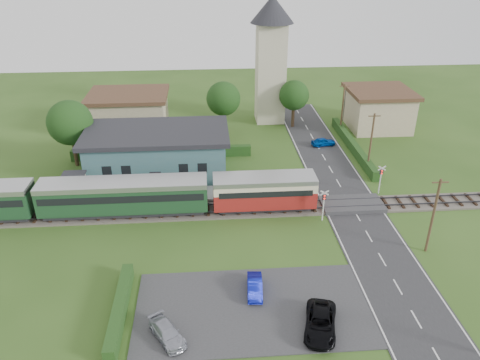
{
  "coord_description": "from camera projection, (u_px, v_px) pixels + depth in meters",
  "views": [
    {
      "loc": [
        -4.38,
        -37.98,
        23.98
      ],
      "look_at": [
        -1.2,
        4.0,
        2.4
      ],
      "focal_mm": 35.0,
      "sensor_mm": 36.0,
      "label": 1
    }
  ],
  "objects": [
    {
      "name": "utility_pole_d",
      "position": [
        342.0,
        108.0,
        63.75
      ],
      "size": [
        1.4,
        0.22,
        7.0
      ],
      "color": "#473321",
      "rests_on": "ground"
    },
    {
      "name": "church_tower",
      "position": [
        271.0,
        51.0,
        65.45
      ],
      "size": [
        6.0,
        6.0,
        17.6
      ],
      "color": "beige",
      "rests_on": "ground"
    },
    {
      "name": "crossing_signal_far",
      "position": [
        381.0,
        176.0,
        48.77
      ],
      "size": [
        0.84,
        0.28,
        3.28
      ],
      "color": "silver",
      "rests_on": "ground"
    },
    {
      "name": "house_west",
      "position": [
        130.0,
        112.0,
        64.84
      ],
      "size": [
        10.8,
        8.8,
        5.5
      ],
      "color": "tan",
      "rests_on": "ground"
    },
    {
      "name": "equipment_hut",
      "position": [
        75.0,
        186.0,
        47.54
      ],
      "size": [
        2.3,
        2.3,
        2.55
      ],
      "color": "beige",
      "rests_on": "platform"
    },
    {
      "name": "streetlamp_east",
      "position": [
        345.0,
        101.0,
        68.58
      ],
      "size": [
        0.3,
        0.3,
        5.15
      ],
      "color": "#3F3F47",
      "rests_on": "ground"
    },
    {
      "name": "car_on_road",
      "position": [
        323.0,
        142.0,
        61.04
      ],
      "size": [
        3.32,
        1.81,
        1.07
      ],
      "primitive_type": "imported",
      "rotation": [
        0.0,
        0.0,
        1.75
      ],
      "color": "#023CA1",
      "rests_on": "road"
    },
    {
      "name": "tree_a",
      "position": [
        70.0,
        123.0,
        53.56
      ],
      "size": [
        5.2,
        5.2,
        8.0
      ],
      "color": "#332316",
      "rests_on": "ground"
    },
    {
      "name": "utility_pole_c",
      "position": [
        371.0,
        142.0,
        53.11
      ],
      "size": [
        1.4,
        0.22,
        7.0
      ],
      "color": "#473321",
      "rests_on": "ground"
    },
    {
      "name": "crossing_signal_near",
      "position": [
        324.0,
        201.0,
        44.03
      ],
      "size": [
        0.84,
        0.28,
        3.28
      ],
      "color": "silver",
      "rests_on": "ground"
    },
    {
      "name": "hedge_roadside",
      "position": [
        353.0,
        146.0,
        59.81
      ],
      "size": [
        0.8,
        18.0,
        1.2
      ],
      "primitive_type": "cube",
      "color": "#193814",
      "rests_on": "ground"
    },
    {
      "name": "hedge_carpark",
      "position": [
        120.0,
        309.0,
        33.27
      ],
      "size": [
        0.8,
        9.0,
        1.2
      ],
      "primitive_type": "cube",
      "color": "#193814",
      "rests_on": "ground"
    },
    {
      "name": "ground",
      "position": [
        256.0,
        221.0,
        44.93
      ],
      "size": [
        120.0,
        120.0,
        0.0
      ],
      "primitive_type": "plane",
      "color": "#2D4C19"
    },
    {
      "name": "crossing_deck",
      "position": [
        352.0,
        204.0,
        47.28
      ],
      "size": [
        6.2,
        3.4,
        0.45
      ],
      "primitive_type": "cube",
      "color": "#333335",
      "rests_on": "ground"
    },
    {
      "name": "utility_pole_b",
      "position": [
        433.0,
        215.0,
        38.91
      ],
      "size": [
        1.4,
        0.22,
        7.0
      ],
      "color": "#473321",
      "rests_on": "ground"
    },
    {
      "name": "car_park_blue",
      "position": [
        255.0,
        287.0,
        35.44
      ],
      "size": [
        1.33,
        3.26,
        1.05
      ],
      "primitive_type": "imported",
      "rotation": [
        0.0,
        0.0,
        -0.07
      ],
      "color": "#0C17A6",
      "rests_on": "car_park"
    },
    {
      "name": "streetlamp_west",
      "position": [
        69.0,
        124.0,
        59.82
      ],
      "size": [
        0.3,
        0.3,
        5.15
      ],
      "color": "#3F3F47",
      "rests_on": "ground"
    },
    {
      "name": "railway_track",
      "position": [
        253.0,
        209.0,
        46.66
      ],
      "size": [
        76.0,
        3.2,
        0.49
      ],
      "color": "#4C443D",
      "rests_on": "ground"
    },
    {
      "name": "pedestrian_far",
      "position": [
        82.0,
        189.0,
        47.75
      ],
      "size": [
        0.95,
        1.07,
        1.84
      ],
      "primitive_type": "imported",
      "rotation": [
        0.0,
        0.0,
        1.91
      ],
      "color": "gray",
      "rests_on": "platform"
    },
    {
      "name": "hedge_station",
      "position": [
        162.0,
        153.0,
        57.72
      ],
      "size": [
        22.0,
        0.8,
        1.3
      ],
      "primitive_type": "cube",
      "color": "#193814",
      "rests_on": "ground"
    },
    {
      "name": "station_building",
      "position": [
        158.0,
        152.0,
        52.79
      ],
      "size": [
        16.0,
        9.0,
        5.3
      ],
      "color": "#476D6E",
      "rests_on": "ground"
    },
    {
      "name": "car_park",
      "position": [
        252.0,
        308.0,
        34.17
      ],
      "size": [
        17.0,
        9.0,
        0.08
      ],
      "primitive_type": "cube",
      "color": "#333335",
      "rests_on": "ground"
    },
    {
      "name": "house_east",
      "position": [
        378.0,
        108.0,
        66.3
      ],
      "size": [
        8.8,
        8.8,
        5.5
      ],
      "color": "tan",
      "rests_on": "ground"
    },
    {
      "name": "car_park_dark",
      "position": [
        320.0,
        323.0,
        31.94
      ],
      "size": [
        3.15,
        4.86,
        1.24
      ],
      "primitive_type": "imported",
      "rotation": [
        0.0,
        0.0,
        -0.26
      ],
      "color": "black",
      "rests_on": "car_park"
    },
    {
      "name": "platform",
      "position": [
        155.0,
        196.0,
        48.77
      ],
      "size": [
        30.0,
        3.0,
        0.45
      ],
      "primitive_type": "cube",
      "color": "gray",
      "rests_on": "ground"
    },
    {
      "name": "car_park_silver",
      "position": [
        167.0,
        333.0,
        31.29
      ],
      "size": [
        3.05,
        3.75,
        1.02
      ],
      "primitive_type": "imported",
      "rotation": [
        0.0,
        0.0,
        0.55
      ],
      "color": "#9D9FAC",
      "rests_on": "car_park"
    },
    {
      "name": "pedestrian_near",
      "position": [
        237.0,
        185.0,
        48.59
      ],
      "size": [
        0.78,
        0.62,
        1.87
      ],
      "primitive_type": "imported",
      "rotation": [
        0.0,
        0.0,
        2.85
      ],
      "color": "gray",
      "rests_on": "platform"
    },
    {
      "name": "road",
      "position": [
        357.0,
        216.0,
        45.59
      ],
      "size": [
        6.0,
        70.0,
        0.05
      ],
      "primitive_type": "cube",
      "color": "#28282B",
      "rests_on": "ground"
    },
    {
      "name": "tree_b",
      "position": [
        223.0,
        99.0,
        62.92
      ],
      "size": [
        4.6,
        4.6,
        7.34
      ],
      "color": "#332316",
      "rests_on": "ground"
    },
    {
      "name": "tree_c",
      "position": [
        294.0,
        95.0,
        65.53
      ],
      "size": [
        4.2,
        4.2,
        6.78
      ],
      "color": "#332316",
      "rests_on": "ground"
    },
    {
      "name": "train",
      "position": [
        90.0,
        197.0,
        44.66
      ],
      "size": [
        43.2,
        2.9,
        3.4
      ],
      "color": "#232328",
      "rests_on": "ground"
    }
  ]
}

